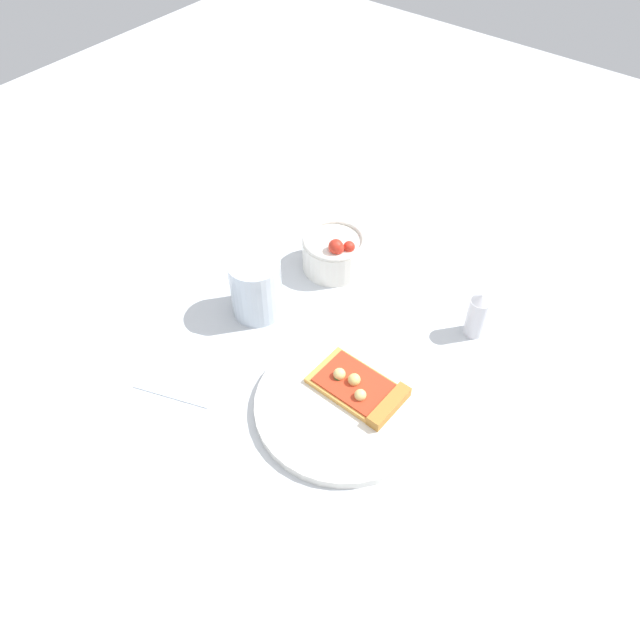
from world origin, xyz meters
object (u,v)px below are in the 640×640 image
soda_glass (256,289)px  paper_napkin (189,365)px  pizza_slice_main (362,390)px  salad_bowl (334,252)px  pepper_shaker (477,314)px  plate (343,405)px

soda_glass → paper_napkin: size_ratio=0.83×
pizza_slice_main → salad_bowl: 0.28m
soda_glass → pepper_shaker: (0.30, 0.17, -0.01)m
pizza_slice_main → soda_glass: bearing=170.2°
salad_bowl → pizza_slice_main: bearing=-44.8°
plate → pepper_shaker: pepper_shaker is taller
soda_glass → pizza_slice_main: bearing=-9.8°
soda_glass → paper_napkin: (-0.00, -0.15, -0.05)m
salad_bowl → pepper_shaker: (0.26, 0.01, 0.01)m
plate → salad_bowl: bearing=129.7°
plate → pizza_slice_main: (0.01, 0.03, 0.01)m
soda_glass → paper_napkin: 0.16m
pizza_slice_main → salad_bowl: (-0.20, 0.20, 0.01)m
soda_glass → salad_bowl: bearing=77.8°
plate → pepper_shaker: (0.07, 0.24, 0.03)m
paper_napkin → salad_bowl: bearing=83.1°
pepper_shaker → soda_glass: bearing=-150.1°
plate → pizza_slice_main: 0.03m
pizza_slice_main → soda_glass: soda_glass is taller
soda_glass → pepper_shaker: 0.34m
plate → salad_bowl: 0.30m
soda_glass → paper_napkin: soda_glass is taller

